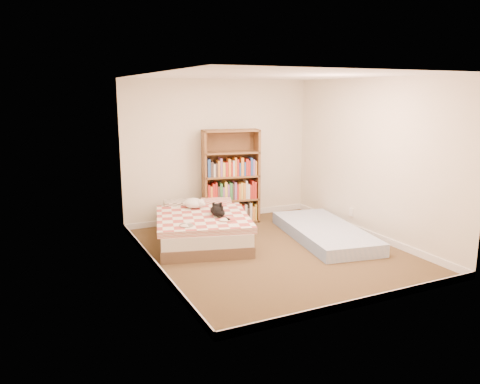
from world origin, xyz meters
name	(u,v)px	position (x,y,z in m)	size (l,w,h in m)	color
room	(274,170)	(0.00, 0.00, 1.20)	(3.51, 4.01, 2.51)	#4A351F
bed	(201,227)	(-0.77, 0.91, 0.23)	(1.75, 2.14, 0.50)	brown
bookshelf	(230,189)	(0.09, 1.72, 0.59)	(1.05, 0.52, 1.65)	brown
floor_mattress	(324,232)	(1.04, 0.19, 0.10)	(0.97, 2.16, 0.19)	#7D9AD0
black_cat	(217,211)	(-0.60, 0.68, 0.52)	(0.31, 0.68, 0.15)	black
white_dog	(194,203)	(-0.75, 1.26, 0.53)	(0.34, 0.37, 0.16)	white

